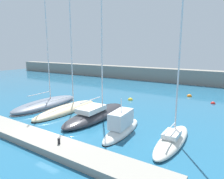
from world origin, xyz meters
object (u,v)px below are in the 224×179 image
Objects in this scene: sailboat_sand_second at (67,109)px; mooring_buoy_yellow at (130,100)px; sailboat_ivory_fifth at (172,139)px; dock_bollard at (59,141)px; mooring_buoy_red at (213,104)px; sailboat_slate_nearest at (46,104)px; mooring_buoy_orange at (189,97)px; motorboat_white_fourth at (122,127)px; sailboat_charcoal_third at (96,114)px.

sailboat_sand_second is 10.00m from mooring_buoy_yellow.
dock_bollard is (-6.62, -5.88, 0.38)m from sailboat_ivory_fifth.
mooring_buoy_red is 11.53m from mooring_buoy_yellow.
sailboat_slate_nearest is 13.16m from dock_bollard.
sailboat_slate_nearest is 24.20× the size of mooring_buoy_yellow.
sailboat_slate_nearest is 3.96m from sailboat_sand_second.
sailboat_slate_nearest is 21.98m from mooring_buoy_orange.
sailboat_ivory_fifth is (4.50, 0.34, -0.13)m from motorboat_white_fourth.
mooring_buoy_red is (9.99, 13.67, -0.41)m from sailboat_charcoal_third.
motorboat_white_fourth is at bearing -109.25° from mooring_buoy_red.
sailboat_sand_second is at bearing 82.16° from sailboat_ivory_fifth.
sailboat_sand_second is (3.96, -0.10, -0.10)m from sailboat_slate_nearest.
sailboat_slate_nearest reaches higher than sailboat_charcoal_third.
mooring_buoy_orange is (-2.89, 18.15, -0.38)m from sailboat_ivory_fifth.
mooring_buoy_orange is 1.79× the size of dock_bollard.
mooring_buoy_orange is 24.32m from dock_bollard.
mooring_buoy_red is at bearing -47.46° from sailboat_sand_second.
dock_bollard is at bearing -127.69° from sailboat_slate_nearest.
mooring_buoy_yellow is (3.80, 9.25, -0.24)m from sailboat_sand_second.
mooring_buoy_yellow is (-6.77, -7.36, 0.00)m from mooring_buoy_orange.
motorboat_white_fourth reaches higher than mooring_buoy_red.
sailboat_sand_second is 13.55m from sailboat_ivory_fifth.
dock_bollard is (6.83, -7.42, 0.52)m from sailboat_sand_second.
sailboat_sand_second is 1.21× the size of sailboat_charcoal_third.
sailboat_charcoal_third is at bearing 78.51° from sailboat_ivory_fifth.
dock_bollard is (-7.58, -21.17, 0.76)m from mooring_buoy_red.
sailboat_sand_second is at bearing 72.51° from motorboat_white_fourth.
dock_bollard is at bearing 153.43° from motorboat_white_fourth.
sailboat_slate_nearest is 8.39m from sailboat_charcoal_third.
sailboat_ivory_fifth reaches higher than mooring_buoy_yellow.
mooring_buoy_yellow is at bearing 19.24° from motorboat_white_fourth.
sailboat_slate_nearest is 17.49m from sailboat_ivory_fifth.
mooring_buoy_red is 4.79m from mooring_buoy_orange.
motorboat_white_fourth is 18.57m from mooring_buoy_orange.
sailboat_ivory_fifth is 21.66× the size of mooring_buoy_yellow.
mooring_buoy_orange is at bearing -10.58° from motorboat_white_fourth.
motorboat_white_fourth reaches higher than mooring_buoy_yellow.
sailboat_charcoal_third is 2.33× the size of motorboat_white_fourth.
motorboat_white_fourth is (12.91, -1.99, 0.18)m from sailboat_slate_nearest.
sailboat_ivory_fifth reaches higher than sailboat_charcoal_third.
sailboat_charcoal_third reaches higher than mooring_buoy_orange.
motorboat_white_fourth is 15.32× the size of dock_bollard.
mooring_buoy_yellow is at bearing -43.11° from sailboat_slate_nearest.
sailboat_slate_nearest is 1.13× the size of sailboat_charcoal_third.
motorboat_white_fourth is (4.53, -1.97, 0.11)m from sailboat_charcoal_third.
mooring_buoy_red is at bearing 70.29° from dock_bollard.
motorboat_white_fourth is 0.43× the size of sailboat_ivory_fifth.
sailboat_slate_nearest is at bearing -131.36° from mooring_buoy_orange.
sailboat_slate_nearest is 22.89m from mooring_buoy_red.
motorboat_white_fourth is 4.52m from sailboat_ivory_fifth.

